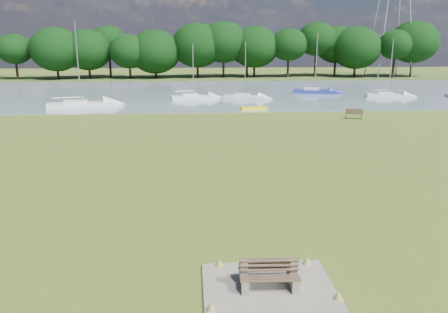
{
  "coord_description": "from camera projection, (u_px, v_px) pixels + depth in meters",
  "views": [
    {
      "loc": [
        -2.34,
        -26.38,
        7.71
      ],
      "look_at": [
        -0.56,
        -2.0,
        1.27
      ],
      "focal_mm": 35.0,
      "sensor_mm": 36.0,
      "label": 1
    }
  ],
  "objects": [
    {
      "name": "kayak",
      "position": [
        254.0,
        108.0,
        51.01
      ],
      "size": [
        3.24,
        1.11,
        0.32
      ],
      "primitive_type": "cube",
      "rotation": [
        0.0,
        0.0,
        0.12
      ],
      "color": "yellow",
      "rests_on": "river"
    },
    {
      "name": "sailboat_3",
      "position": [
        80.0,
        103.0,
        52.73
      ],
      "size": [
        8.23,
        4.03,
        9.99
      ],
      "rotation": [
        0.0,
        0.0,
        0.24
      ],
      "color": "silver",
      "rests_on": "river"
    },
    {
      "name": "ground",
      "position": [
        230.0,
        168.0,
        27.57
      ],
      "size": [
        220.0,
        220.0,
        0.0
      ],
      "primitive_type": "plane",
      "color": "olive"
    },
    {
      "name": "sailboat_5",
      "position": [
        245.0,
        96.0,
        60.59
      ],
      "size": [
        6.07,
        3.51,
        7.75
      ],
      "rotation": [
        0.0,
        0.0,
        -0.34
      ],
      "color": "silver",
      "rests_on": "river"
    },
    {
      "name": "far_bank",
      "position": [
        202.0,
        78.0,
        97.02
      ],
      "size": [
        220.0,
        20.0,
        0.4
      ],
      "primitive_type": "cube",
      "color": "#4C6626",
      "rests_on": "ground"
    },
    {
      "name": "riverbank_bench",
      "position": [
        354.0,
        114.0,
        44.92
      ],
      "size": [
        1.8,
        1.03,
        1.06
      ],
      "rotation": [
        0.0,
        0.0,
        -0.32
      ],
      "color": "brown",
      "rests_on": "ground"
    },
    {
      "name": "river",
      "position": [
        207.0,
        93.0,
        68.08
      ],
      "size": [
        220.0,
        40.0,
        0.1
      ],
      "primitive_type": "cube",
      "color": "gray",
      "rests_on": "ground"
    },
    {
      "name": "bench_pair",
      "position": [
        269.0,
        274.0,
        13.94
      ],
      "size": [
        1.93,
        1.18,
        1.02
      ],
      "rotation": [
        0.0,
        0.0,
        -0.04
      ],
      "color": "gray",
      "rests_on": "concrete_pad"
    },
    {
      "name": "tree_line",
      "position": [
        157.0,
        45.0,
        90.69
      ],
      "size": [
        125.25,
        9.9,
        11.98
      ],
      "color": "black",
      "rests_on": "far_bank"
    },
    {
      "name": "concrete_pad",
      "position": [
        268.0,
        287.0,
        14.06
      ],
      "size": [
        4.2,
        3.2,
        0.1
      ],
      "primitive_type": "cube",
      "color": "gray",
      "rests_on": "ground"
    },
    {
      "name": "sailboat_4",
      "position": [
        193.0,
        96.0,
        60.06
      ],
      "size": [
        6.39,
        2.81,
        7.45
      ],
      "rotation": [
        0.0,
        0.0,
        0.18
      ],
      "color": "silver",
      "rests_on": "river"
    },
    {
      "name": "sailboat_2",
      "position": [
        388.0,
        94.0,
        62.33
      ],
      "size": [
        6.23,
        3.15,
        8.08
      ],
      "rotation": [
        0.0,
        0.0,
        -0.26
      ],
      "color": "silver",
      "rests_on": "river"
    },
    {
      "name": "sailboat_0",
      "position": [
        314.0,
        90.0,
        66.82
      ],
      "size": [
        6.71,
        3.39,
        8.93
      ],
      "rotation": [
        0.0,
        0.0,
        -0.26
      ],
      "color": "navy",
      "rests_on": "river"
    }
  ]
}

